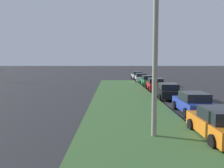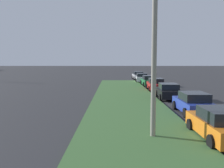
{
  "view_description": "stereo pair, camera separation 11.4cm",
  "coord_description": "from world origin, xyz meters",
  "px_view_note": "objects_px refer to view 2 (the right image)",
  "views": [
    {
      "loc": [
        -3.47,
        8.71,
        3.67
      ],
      "look_at": [
        16.87,
        8.65,
        1.7
      ],
      "focal_mm": 39.97,
      "sensor_mm": 36.0,
      "label": 1
    },
    {
      "loc": [
        -3.47,
        8.6,
        3.67
      ],
      "look_at": [
        16.87,
        8.65,
        1.7
      ],
      "focal_mm": 39.97,
      "sensor_mm": 36.0,
      "label": 2
    }
  ],
  "objects_px": {
    "parked_car_orange": "(220,124)",
    "parked_car_black": "(168,91)",
    "parked_car_white": "(142,78)",
    "parked_car_red": "(156,84)",
    "streetlight": "(162,44)",
    "parked_car_blue": "(193,103)",
    "parked_car_green": "(149,81)",
    "parked_car_silver": "(138,75)"
  },
  "relations": [
    {
      "from": "parked_car_orange",
      "to": "parked_car_green",
      "type": "xyz_separation_m",
      "value": [
        24.16,
        -0.22,
        0.0
      ]
    },
    {
      "from": "parked_car_orange",
      "to": "streetlight",
      "type": "xyz_separation_m",
      "value": [
        0.15,
        2.69,
        3.67
      ]
    },
    {
      "from": "parked_car_orange",
      "to": "parked_car_blue",
      "type": "relative_size",
      "value": 1.0
    },
    {
      "from": "parked_car_orange",
      "to": "parked_car_blue",
      "type": "distance_m",
      "value": 5.68
    },
    {
      "from": "parked_car_black",
      "to": "parked_car_green",
      "type": "relative_size",
      "value": 1.01
    },
    {
      "from": "parked_car_orange",
      "to": "parked_car_silver",
      "type": "xyz_separation_m",
      "value": [
        36.11,
        0.11,
        0.0
      ]
    },
    {
      "from": "parked_car_orange",
      "to": "parked_car_black",
      "type": "xyz_separation_m",
      "value": [
        12.15,
        -0.32,
        0.0
      ]
    },
    {
      "from": "parked_car_orange",
      "to": "parked_car_black",
      "type": "bearing_deg",
      "value": -2.31
    },
    {
      "from": "parked_car_orange",
      "to": "streetlight",
      "type": "height_order",
      "value": "streetlight"
    },
    {
      "from": "streetlight",
      "to": "parked_car_black",
      "type": "bearing_deg",
      "value": -14.1
    },
    {
      "from": "parked_car_orange",
      "to": "streetlight",
      "type": "distance_m",
      "value": 4.56
    },
    {
      "from": "parked_car_black",
      "to": "parked_car_silver",
      "type": "distance_m",
      "value": 23.97
    },
    {
      "from": "parked_car_blue",
      "to": "parked_car_red",
      "type": "height_order",
      "value": "same"
    },
    {
      "from": "parked_car_black",
      "to": "streetlight",
      "type": "relative_size",
      "value": 0.58
    },
    {
      "from": "parked_car_white",
      "to": "parked_car_blue",
      "type": "bearing_deg",
      "value": -175.52
    },
    {
      "from": "parked_car_blue",
      "to": "parked_car_white",
      "type": "bearing_deg",
      "value": 1.32
    },
    {
      "from": "parked_car_black",
      "to": "streetlight",
      "type": "distance_m",
      "value": 12.91
    },
    {
      "from": "parked_car_black",
      "to": "parked_car_white",
      "type": "distance_m",
      "value": 17.97
    },
    {
      "from": "parked_car_red",
      "to": "parked_car_green",
      "type": "distance_m",
      "value": 5.39
    },
    {
      "from": "parked_car_green",
      "to": "parked_car_silver",
      "type": "bearing_deg",
      "value": 0.4
    },
    {
      "from": "parked_car_red",
      "to": "parked_car_silver",
      "type": "height_order",
      "value": "same"
    },
    {
      "from": "parked_car_orange",
      "to": "parked_car_red",
      "type": "distance_m",
      "value": 18.77
    },
    {
      "from": "parked_car_silver",
      "to": "parked_car_red",
      "type": "bearing_deg",
      "value": 178.79
    },
    {
      "from": "parked_car_blue",
      "to": "parked_car_silver",
      "type": "xyz_separation_m",
      "value": [
        30.46,
        0.7,
        0.0
      ]
    },
    {
      "from": "parked_car_black",
      "to": "parked_car_blue",
      "type": "bearing_deg",
      "value": -175.03
    },
    {
      "from": "parked_car_green",
      "to": "streetlight",
      "type": "xyz_separation_m",
      "value": [
        -24.01,
        2.91,
        3.67
      ]
    },
    {
      "from": "parked_car_silver",
      "to": "streetlight",
      "type": "height_order",
      "value": "streetlight"
    },
    {
      "from": "parked_car_orange",
      "to": "parked_car_black",
      "type": "distance_m",
      "value": 12.15
    },
    {
      "from": "parked_car_blue",
      "to": "parked_car_red",
      "type": "xyz_separation_m",
      "value": [
        13.12,
        0.31,
        0.0
      ]
    },
    {
      "from": "parked_car_red",
      "to": "parked_car_green",
      "type": "relative_size",
      "value": 1.01
    },
    {
      "from": "parked_car_blue",
      "to": "parked_car_black",
      "type": "distance_m",
      "value": 6.5
    },
    {
      "from": "parked_car_red",
      "to": "streetlight",
      "type": "relative_size",
      "value": 0.58
    },
    {
      "from": "parked_car_white",
      "to": "parked_car_silver",
      "type": "height_order",
      "value": "same"
    },
    {
      "from": "parked_car_orange",
      "to": "parked_car_white",
      "type": "bearing_deg",
      "value": -0.58
    },
    {
      "from": "parked_car_green",
      "to": "parked_car_black",
      "type": "bearing_deg",
      "value": 179.34
    },
    {
      "from": "parked_car_black",
      "to": "parked_car_red",
      "type": "relative_size",
      "value": 1.0
    },
    {
      "from": "parked_car_orange",
      "to": "parked_car_red",
      "type": "height_order",
      "value": "same"
    },
    {
      "from": "parked_car_orange",
      "to": "parked_car_white",
      "type": "relative_size",
      "value": 0.99
    },
    {
      "from": "parked_car_white",
      "to": "parked_car_silver",
      "type": "distance_m",
      "value": 5.99
    },
    {
      "from": "parked_car_black",
      "to": "parked_car_red",
      "type": "height_order",
      "value": "same"
    },
    {
      "from": "parked_car_orange",
      "to": "parked_car_red",
      "type": "relative_size",
      "value": 0.99
    },
    {
      "from": "parked_car_red",
      "to": "parked_car_silver",
      "type": "relative_size",
      "value": 1.0
    }
  ]
}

